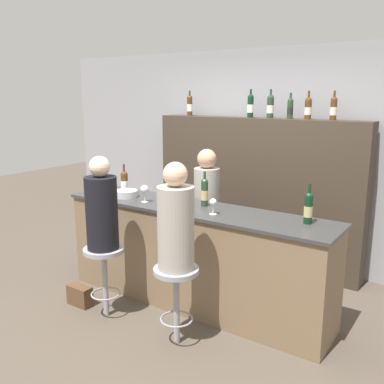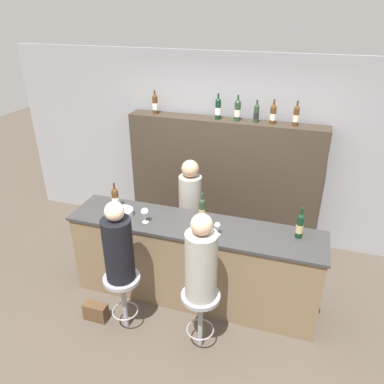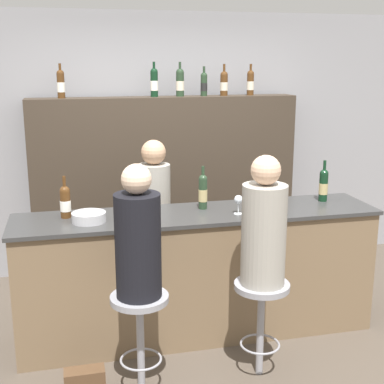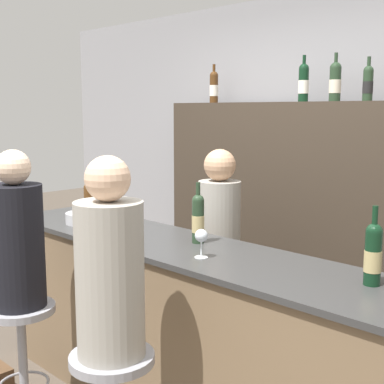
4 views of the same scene
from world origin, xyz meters
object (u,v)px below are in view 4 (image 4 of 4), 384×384
wine_glass_1 (201,237)px  wine_bottle_counter_2 (373,253)px  wine_bottle_counter_1 (198,218)px  bar_stool_left (21,331)px  guest_seated_left (17,238)px  wine_glass_0 (105,212)px  metal_bowl (85,218)px  guest_seated_right (110,269)px  bartender (219,266)px  wine_bottle_backbar_2 (335,81)px  wine_bottle_backbar_1 (304,82)px  wine_bottle_backbar_0 (214,87)px  wine_bottle_backbar_3 (368,83)px  wine_bottle_counter_0 (90,199)px

wine_glass_1 → wine_bottle_counter_2: bearing=14.4°
wine_bottle_counter_1 → bar_stool_left: (-0.61, -0.76, -0.61)m
wine_glass_1 → guest_seated_left: bearing=-146.5°
wine_glass_0 → metal_bowl: bearing=169.4°
guest_seated_right → bartender: bearing=112.0°
metal_bowl → guest_seated_left: 0.67m
wine_bottle_counter_1 → guest_seated_right: size_ratio=0.39×
wine_bottle_backbar_2 → wine_bottle_counter_1: bearing=-94.2°
wine_bottle_counter_1 → bar_stool_left: bearing=-128.9°
wine_bottle_backbar_1 → wine_bottle_backbar_2: 0.25m
wine_bottle_backbar_1 → wine_glass_0: (-0.42, -1.45, -0.80)m
guest_seated_right → wine_bottle_backbar_1: bearing=100.6°
wine_glass_1 → guest_seated_left: 1.01m
wine_bottle_backbar_2 → guest_seated_right: wine_bottle_backbar_2 is taller
wine_bottle_backbar_2 → guest_seated_right: size_ratio=0.37×
wine_bottle_backbar_0 → wine_glass_0: 1.71m
guest_seated_right → wine_glass_1: bearing=89.2°
wine_bottle_backbar_2 → bar_stool_left: 2.54m
wine_bottle_backbar_0 → wine_bottle_backbar_1: 0.87m
wine_bottle_counter_2 → wine_bottle_backbar_3: (-0.69, 1.24, 0.77)m
wine_bottle_backbar_2 → wine_bottle_counter_2: bearing=-53.2°
wine_bottle_backbar_1 → wine_glass_0: 1.71m
metal_bowl → guest_seated_right: (1.10, -0.61, 0.03)m
guest_seated_right → wine_bottle_counter_1: bearing=105.8°
wine_bottle_backbar_1 → wine_bottle_backbar_2: (0.25, 0.00, -0.00)m
wine_bottle_backbar_2 → guest_seated_left: (-0.71, -2.00, -0.87)m
wine_bottle_counter_1 → wine_glass_0: size_ratio=1.97×
wine_bottle_backbar_1 → guest_seated_left: bearing=-102.7°
wine_glass_0 → bartender: 0.88m
wine_glass_1 → guest_seated_left: guest_seated_left is taller
wine_bottle_backbar_3 → wine_glass_0: size_ratio=1.65×
wine_bottle_counter_2 → wine_bottle_backbar_0: bearing=148.7°
wine_bottle_backbar_3 → wine_glass_0: bearing=-122.1°
wine_glass_0 → guest_seated_right: bearing=-34.9°
wine_bottle_backbar_1 → bartender: (-0.14, -0.73, -1.23)m
wine_glass_0 → bar_stool_left: 0.82m
wine_bottle_counter_2 → wine_bottle_counter_1: bearing=180.0°
wine_bottle_counter_2 → wine_glass_0: bearing=-172.7°
wine_bottle_counter_1 → wine_bottle_backbar_3: (0.33, 1.24, 0.76)m
metal_bowl → guest_seated_right: guest_seated_right is taller
metal_bowl → bar_stool_left: 0.84m
bar_stool_left → guest_seated_left: guest_seated_left is taller
wine_bottle_counter_0 → wine_bottle_counter_2: size_ratio=0.92×
metal_bowl → guest_seated_left: bearing=-66.2°
wine_bottle_backbar_2 → guest_seated_right: (0.12, -2.00, -0.86)m
guest_seated_left → wine_glass_1: bearing=33.5°
wine_bottle_backbar_1 → wine_bottle_backbar_3: wine_bottle_backbar_1 is taller
wine_bottle_backbar_0 → wine_bottle_backbar_3: (1.36, -0.00, -0.01)m
wine_bottle_backbar_3 → bar_stool_left: bearing=-115.2°
wine_glass_1 → metal_bowl: (-1.11, 0.06, -0.07)m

